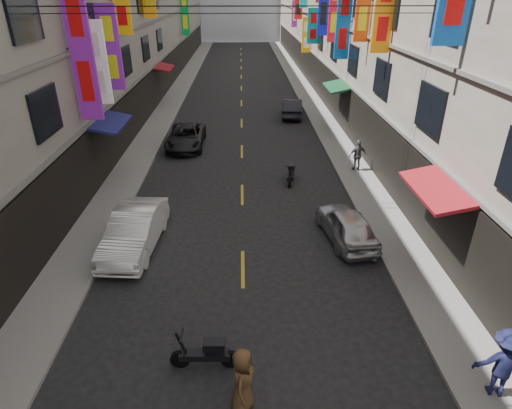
{
  "coord_description": "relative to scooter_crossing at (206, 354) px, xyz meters",
  "views": [
    {
      "loc": [
        0.06,
        5.69,
        8.77
      ],
      "look_at": [
        0.32,
        13.66,
        4.71
      ],
      "focal_mm": 30.0,
      "sensor_mm": 36.0,
      "label": 1
    }
  ],
  "objects": [
    {
      "name": "car_left_mid",
      "position": [
        -3.05,
        5.78,
        0.3
      ],
      "size": [
        1.91,
        4.6,
        1.48
      ],
      "primitive_type": "imported",
      "rotation": [
        0.0,
        0.0,
        -0.08
      ],
      "color": "white",
      "rests_on": "ground"
    },
    {
      "name": "pedestrian_rfar",
      "position": [
        7.03,
        12.9,
        0.49
      ],
      "size": [
        1.04,
        0.72,
        1.63
      ],
      "primitive_type": "imported",
      "rotation": [
        0.0,
        0.0,
        3.34
      ],
      "color": "#4F4F51",
      "rests_on": "sidewalk_right"
    },
    {
      "name": "car_right_mid",
      "position": [
        4.95,
        6.11,
        0.2
      ],
      "size": [
        2.05,
        3.96,
        1.29
      ],
      "primitive_type": "imported",
      "rotation": [
        0.0,
        0.0,
        3.29
      ],
      "color": "silver",
      "rests_on": "ground"
    },
    {
      "name": "car_left_far",
      "position": [
        -2.45,
        17.24,
        0.2
      ],
      "size": [
        2.18,
        4.65,
        1.29
      ],
      "primitive_type": "imported",
      "rotation": [
        0.0,
        0.0,
        -0.01
      ],
      "color": "black",
      "rests_on": "ground"
    },
    {
      "name": "sidewalk_right",
      "position": [
        6.95,
        28.29,
        -0.38
      ],
      "size": [
        2.0,
        90.0,
        0.12
      ],
      "primitive_type": "cube",
      "color": "slate",
      "rests_on": "ground"
    },
    {
      "name": "street_awnings",
      "position": [
        -0.31,
        12.29,
        2.56
      ],
      "size": [
        13.99,
        35.2,
        0.41
      ],
      "color": "#124312",
      "rests_on": "ground"
    },
    {
      "name": "sidewalk_left",
      "position": [
        -5.05,
        28.29,
        -0.38
      ],
      "size": [
        2.0,
        90.0,
        0.12
      ],
      "primitive_type": "cube",
      "color": "slate",
      "rests_on": "ground"
    },
    {
      "name": "pedestrian_crossing",
      "position": [
        0.93,
        -1.23,
        0.42
      ],
      "size": [
        0.74,
        0.94,
        1.73
      ],
      "primitive_type": "imported",
      "rotation": [
        0.0,
        0.0,
        1.36
      ],
      "color": "brown",
      "rests_on": "ground"
    },
    {
      "name": "scooter_far_right",
      "position": [
        3.42,
        11.76,
        0.0
      ],
      "size": [
        0.61,
        1.79,
        1.14
      ],
      "rotation": [
        0.0,
        0.0,
        2.97
      ],
      "color": "black",
      "rests_on": "ground"
    },
    {
      "name": "pedestrian_rnear",
      "position": [
        6.94,
        -1.1,
        0.61
      ],
      "size": [
        1.32,
        0.9,
        1.86
      ],
      "primitive_type": "imported",
      "rotation": [
        0.0,
        0.0,
        2.89
      ],
      "color": "#16183D",
      "rests_on": "sidewalk_right"
    },
    {
      "name": "lane_markings",
      "position": [
        0.95,
        25.29,
        -0.44
      ],
      "size": [
        0.12,
        80.2,
        0.01
      ],
      "color": "gold",
      "rests_on": "ground"
    },
    {
      "name": "car_right_far",
      "position": [
        4.81,
        23.96,
        0.22
      ],
      "size": [
        1.9,
        4.18,
        1.33
      ],
      "primitive_type": "imported",
      "rotation": [
        0.0,
        0.0,
        3.02
      ],
      "color": "#212228",
      "rests_on": "ground"
    },
    {
      "name": "scooter_crossing",
      "position": [
        0.0,
        0.0,
        0.0
      ],
      "size": [
        1.8,
        0.5,
        1.14
      ],
      "rotation": [
        0.0,
        0.0,
        1.54
      ],
      "color": "black",
      "rests_on": "ground"
    }
  ]
}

